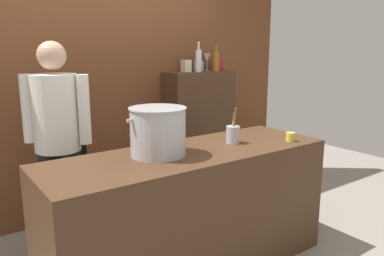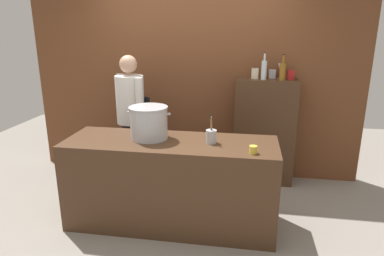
{
  "view_description": "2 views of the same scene",
  "coord_description": "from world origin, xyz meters",
  "px_view_note": "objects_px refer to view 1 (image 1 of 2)",
  "views": [
    {
      "loc": [
        -1.49,
        -2.1,
        1.61
      ],
      "look_at": [
        0.23,
        0.29,
        0.99
      ],
      "focal_mm": 35.64,
      "sensor_mm": 36.0,
      "label": 1
    },
    {
      "loc": [
        0.72,
        -3.1,
        1.97
      ],
      "look_at": [
        0.15,
        0.42,
        0.92
      ],
      "focal_mm": 31.94,
      "sensor_mm": 36.0,
      "label": 2
    }
  ],
  "objects_px": {
    "spice_tin_red": "(218,65)",
    "spice_tin_cream": "(186,66)",
    "chef": "(58,134)",
    "stockpot_large": "(158,131)",
    "spice_tin_silver": "(199,66)",
    "butter_jar": "(290,137)",
    "wine_bottle_clear": "(199,60)",
    "wine_bottle_amber": "(216,61)",
    "utensil_crock": "(233,134)",
    "wine_glass_tall": "(207,58)"
  },
  "relations": [
    {
      "from": "chef",
      "to": "utensil_crock",
      "type": "height_order",
      "value": "chef"
    },
    {
      "from": "spice_tin_red",
      "to": "spice_tin_silver",
      "type": "bearing_deg",
      "value": 160.13
    },
    {
      "from": "chef",
      "to": "spice_tin_red",
      "type": "bearing_deg",
      "value": -127.04
    },
    {
      "from": "spice_tin_red",
      "to": "utensil_crock",
      "type": "bearing_deg",
      "value": -124.98
    },
    {
      "from": "butter_jar",
      "to": "spice_tin_silver",
      "type": "distance_m",
      "value": 1.58
    },
    {
      "from": "wine_glass_tall",
      "to": "spice_tin_silver",
      "type": "distance_m",
      "value": 0.13
    },
    {
      "from": "stockpot_large",
      "to": "utensil_crock",
      "type": "relative_size",
      "value": 1.54
    },
    {
      "from": "utensil_crock",
      "to": "spice_tin_cream",
      "type": "height_order",
      "value": "spice_tin_cream"
    },
    {
      "from": "chef",
      "to": "wine_bottle_amber",
      "type": "xyz_separation_m",
      "value": [
        1.8,
        0.31,
        0.51
      ]
    },
    {
      "from": "chef",
      "to": "wine_glass_tall",
      "type": "distance_m",
      "value": 1.92
    },
    {
      "from": "wine_glass_tall",
      "to": "spice_tin_red",
      "type": "xyz_separation_m",
      "value": [
        0.12,
        -0.06,
        -0.08
      ]
    },
    {
      "from": "chef",
      "to": "wine_bottle_clear",
      "type": "distance_m",
      "value": 1.7
    },
    {
      "from": "utensil_crock",
      "to": "wine_bottle_clear",
      "type": "relative_size",
      "value": 0.88
    },
    {
      "from": "spice_tin_red",
      "to": "spice_tin_silver",
      "type": "height_order",
      "value": "spice_tin_red"
    },
    {
      "from": "spice_tin_cream",
      "to": "utensil_crock",
      "type": "bearing_deg",
      "value": -108.61
    },
    {
      "from": "wine_bottle_amber",
      "to": "chef",
      "type": "bearing_deg",
      "value": -170.11
    },
    {
      "from": "chef",
      "to": "wine_bottle_clear",
      "type": "xyz_separation_m",
      "value": [
        1.58,
        0.33,
        0.52
      ]
    },
    {
      "from": "spice_tin_red",
      "to": "spice_tin_cream",
      "type": "relative_size",
      "value": 0.89
    },
    {
      "from": "wine_bottle_amber",
      "to": "wine_glass_tall",
      "type": "height_order",
      "value": "wine_bottle_amber"
    },
    {
      "from": "chef",
      "to": "spice_tin_silver",
      "type": "height_order",
      "value": "chef"
    },
    {
      "from": "spice_tin_red",
      "to": "spice_tin_cream",
      "type": "distance_m",
      "value": 0.43
    },
    {
      "from": "utensil_crock",
      "to": "spice_tin_silver",
      "type": "distance_m",
      "value": 1.48
    },
    {
      "from": "spice_tin_red",
      "to": "wine_glass_tall",
      "type": "bearing_deg",
      "value": 154.38
    },
    {
      "from": "utensil_crock",
      "to": "wine_glass_tall",
      "type": "bearing_deg",
      "value": 60.13
    },
    {
      "from": "chef",
      "to": "spice_tin_cream",
      "type": "relative_size",
      "value": 13.21
    },
    {
      "from": "stockpot_large",
      "to": "spice_tin_cream",
      "type": "bearing_deg",
      "value": 48.16
    },
    {
      "from": "wine_bottle_clear",
      "to": "spice_tin_cream",
      "type": "xyz_separation_m",
      "value": [
        -0.1,
        0.08,
        -0.06
      ]
    },
    {
      "from": "stockpot_large",
      "to": "utensil_crock",
      "type": "height_order",
      "value": "stockpot_large"
    },
    {
      "from": "wine_bottle_clear",
      "to": "spice_tin_silver",
      "type": "height_order",
      "value": "wine_bottle_clear"
    },
    {
      "from": "spice_tin_red",
      "to": "stockpot_large",
      "type": "bearing_deg",
      "value": -141.95
    },
    {
      "from": "utensil_crock",
      "to": "spice_tin_cream",
      "type": "distance_m",
      "value": 1.35
    },
    {
      "from": "chef",
      "to": "utensil_crock",
      "type": "bearing_deg",
      "value": -175.25
    },
    {
      "from": "butter_jar",
      "to": "chef",
      "type": "bearing_deg",
      "value": 145.48
    },
    {
      "from": "wine_bottle_amber",
      "to": "spice_tin_red",
      "type": "distance_m",
      "value": 0.15
    },
    {
      "from": "chef",
      "to": "stockpot_large",
      "type": "bearing_deg",
      "value": 161.97
    },
    {
      "from": "stockpot_large",
      "to": "wine_bottle_amber",
      "type": "height_order",
      "value": "wine_bottle_amber"
    },
    {
      "from": "wine_bottle_clear",
      "to": "spice_tin_red",
      "type": "bearing_deg",
      "value": 11.84
    },
    {
      "from": "utensil_crock",
      "to": "butter_jar",
      "type": "height_order",
      "value": "utensil_crock"
    },
    {
      "from": "chef",
      "to": "butter_jar",
      "type": "bearing_deg",
      "value": -173.43
    },
    {
      "from": "wine_glass_tall",
      "to": "spice_tin_red",
      "type": "relative_size",
      "value": 1.69
    },
    {
      "from": "butter_jar",
      "to": "wine_bottle_amber",
      "type": "bearing_deg",
      "value": 76.0
    },
    {
      "from": "chef",
      "to": "butter_jar",
      "type": "xyz_separation_m",
      "value": [
        1.47,
        -1.01,
        -0.03
      ]
    },
    {
      "from": "spice_tin_red",
      "to": "spice_tin_silver",
      "type": "xyz_separation_m",
      "value": [
        -0.22,
        0.08,
        -0.0
      ]
    },
    {
      "from": "spice_tin_silver",
      "to": "spice_tin_cream",
      "type": "relative_size",
      "value": 0.84
    },
    {
      "from": "wine_glass_tall",
      "to": "spice_tin_red",
      "type": "bearing_deg",
      "value": -25.62
    },
    {
      "from": "wine_bottle_amber",
      "to": "butter_jar",
      "type": "bearing_deg",
      "value": -104.0
    },
    {
      "from": "butter_jar",
      "to": "spice_tin_silver",
      "type": "xyz_separation_m",
      "value": [
        0.22,
        1.49,
        0.48
      ]
    },
    {
      "from": "stockpot_large",
      "to": "utensil_crock",
      "type": "xyz_separation_m",
      "value": [
        0.63,
        -0.05,
        -0.09
      ]
    },
    {
      "from": "chef",
      "to": "spice_tin_cream",
      "type": "distance_m",
      "value": 1.6
    },
    {
      "from": "chef",
      "to": "wine_glass_tall",
      "type": "relative_size",
      "value": 8.81
    }
  ]
}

